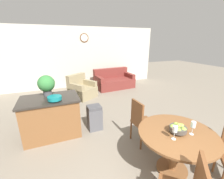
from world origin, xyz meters
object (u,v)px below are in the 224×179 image
(kitchen_island, at_px, (52,117))
(dining_chair_far_side, at_px, (141,120))
(dining_table, at_px, (176,141))
(potted_plant, at_px, (46,84))
(armchair, at_px, (82,90))
(wine_glass_right, at_px, (193,125))
(teal_bowl, at_px, (55,98))
(wine_glass_left, at_px, (175,130))
(trash_bin, at_px, (95,118))
(couch, at_px, (114,81))
(fruit_bowl, at_px, (178,128))

(kitchen_island, bearing_deg, dining_chair_far_side, -30.37)
(dining_table, bearing_deg, potted_plant, 132.42)
(dining_table, relative_size, armchair, 1.05)
(wine_glass_right, distance_m, armchair, 4.29)
(teal_bowl, bearing_deg, wine_glass_left, -48.26)
(potted_plant, relative_size, trash_bin, 0.76)
(wine_glass_right, bearing_deg, couch, 81.46)
(couch, bearing_deg, teal_bowl, -134.40)
(potted_plant, height_order, armchair, potted_plant)
(couch, relative_size, armchair, 1.53)
(dining_table, height_order, wine_glass_left, wine_glass_left)
(couch, distance_m, armchair, 1.78)
(dining_table, bearing_deg, teal_bowl, 136.58)
(fruit_bowl, relative_size, potted_plant, 0.55)
(dining_chair_far_side, relative_size, couch, 0.55)
(potted_plant, distance_m, armchair, 2.46)
(dining_table, distance_m, couch, 4.83)
(potted_plant, bearing_deg, trash_bin, -18.27)
(dining_chair_far_side, distance_m, armchair, 3.27)
(dining_table, bearing_deg, kitchen_island, 134.94)
(wine_glass_right, bearing_deg, wine_glass_left, 178.40)
(dining_table, relative_size, fruit_bowl, 4.70)
(dining_table, xyz_separation_m, teal_bowl, (-1.72, 1.63, 0.40))
(fruit_bowl, xyz_separation_m, kitchen_island, (-1.84, 1.84, -0.35))
(kitchen_island, bearing_deg, dining_table, -45.06)
(trash_bin, bearing_deg, dining_table, -62.92)
(fruit_bowl, height_order, teal_bowl, teal_bowl)
(couch, bearing_deg, dining_chair_far_side, -108.78)
(trash_bin, bearing_deg, fruit_bowl, -62.88)
(dining_table, distance_m, armchair, 4.11)
(dining_chair_far_side, distance_m, fruit_bowl, 0.88)
(teal_bowl, relative_size, trash_bin, 0.46)
(wine_glass_left, distance_m, kitchen_island, 2.60)
(armchair, bearing_deg, teal_bowl, -145.29)
(wine_glass_left, xyz_separation_m, armchair, (-0.56, 4.14, -0.60))
(dining_chair_far_side, xyz_separation_m, couch, (1.01, 3.91, -0.24))
(fruit_bowl, relative_size, armchair, 0.22)
(trash_bin, bearing_deg, wine_glass_right, -60.25)
(fruit_bowl, bearing_deg, wine_glass_left, -149.10)
(kitchen_island, height_order, armchair, kitchen_island)
(dining_table, distance_m, wine_glass_left, 0.39)
(fruit_bowl, relative_size, wine_glass_left, 1.18)
(trash_bin, bearing_deg, potted_plant, 161.73)
(dining_table, bearing_deg, dining_chair_far_side, 97.87)
(dining_table, height_order, kitchen_island, kitchen_island)
(dining_chair_far_side, relative_size, armchair, 0.84)
(dining_table, distance_m, kitchen_island, 2.60)
(dining_table, bearing_deg, trash_bin, 117.08)
(dining_chair_far_side, bearing_deg, teal_bowl, -118.99)
(wine_glass_right, bearing_deg, trash_bin, 119.75)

